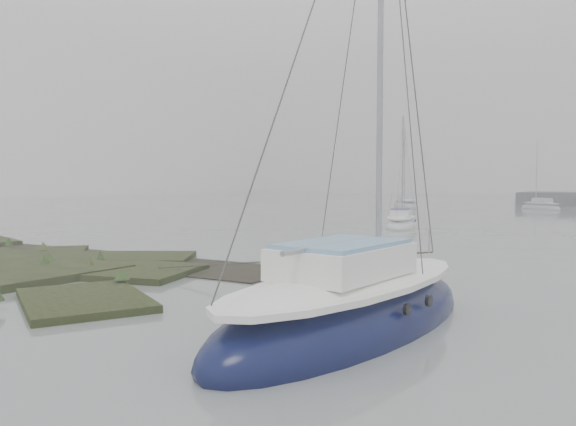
{
  "coord_description": "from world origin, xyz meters",
  "views": [
    {
      "loc": [
        11.31,
        -7.97,
        2.74
      ],
      "look_at": [
        2.01,
        5.24,
        1.8
      ],
      "focal_mm": 35.0,
      "sensor_mm": 36.0,
      "label": 1
    }
  ],
  "objects": [
    {
      "name": "ground",
      "position": [
        0.0,
        30.0,
        0.0
      ],
      "size": [
        160.0,
        160.0,
        0.0
      ],
      "primitive_type": "plane",
      "color": "gray",
      "rests_on": "ground"
    },
    {
      "name": "sailboat_far_a",
      "position": [
        -11.83,
        45.73,
        0.27
      ],
      "size": [
        5.07,
        6.2,
        8.63
      ],
      "rotation": [
        0.0,
        0.0,
        0.59
      ],
      "color": "silver",
      "rests_on": "ground"
    },
    {
      "name": "sailboat_main",
      "position": [
        6.43,
        0.98,
        0.33
      ],
      "size": [
        2.86,
        7.66,
        10.64
      ],
      "rotation": [
        0.0,
        0.0,
        -0.05
      ],
      "color": "#0B1036",
      "rests_on": "ground"
    },
    {
      "name": "sailboat_far_c",
      "position": [
        0.29,
        49.42,
        0.21
      ],
      "size": [
        4.81,
        4.27,
        6.87
      ],
      "rotation": [
        0.0,
        0.0,
        0.9
      ],
      "color": "#A4AAAD",
      "rests_on": "ground"
    },
    {
      "name": "sailboat_white",
      "position": [
        -2.11,
        22.57,
        0.22
      ],
      "size": [
        3.12,
        5.28,
        7.08
      ],
      "rotation": [
        0.0,
        0.0,
        0.31
      ],
      "color": "white",
      "rests_on": "ground"
    }
  ]
}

